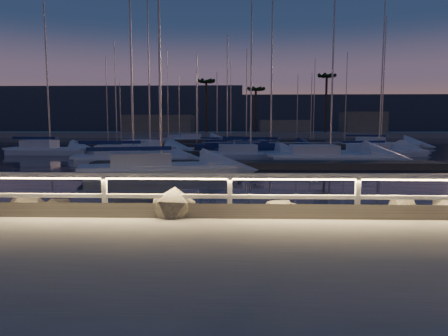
{
  "coord_description": "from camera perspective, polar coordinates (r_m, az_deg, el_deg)",
  "views": [
    {
      "loc": [
        -1.84,
        -9.31,
        2.23
      ],
      "look_at": [
        -2.26,
        4.0,
        0.73
      ],
      "focal_mm": 32.0,
      "sensor_mm": 36.0,
      "label": 1
    }
  ],
  "objects": [
    {
      "name": "palm_right",
      "position": [
        83.71,
        14.46,
        12.25
      ],
      "size": [
        3.0,
        3.0,
        12.2
      ],
      "color": "brown",
      "rests_on": "ground"
    },
    {
      "name": "distant_hills",
      "position": [
        144.46,
        -6.3,
        7.37
      ],
      "size": [
        230.0,
        37.5,
        18.0
      ],
      "color": "#343E50",
      "rests_on": "ground"
    },
    {
      "name": "sailboat_d",
      "position": [
        30.25,
        14.45,
        1.7
      ],
      "size": [
        9.4,
        3.0,
        15.78
      ],
      "rotation": [
        0.0,
        0.0,
        0.01
      ],
      "color": "white",
      "rests_on": "ground"
    },
    {
      "name": "sailboat_k",
      "position": [
        43.51,
        0.22,
        3.21
      ],
      "size": [
        7.37,
        4.61,
        12.16
      ],
      "rotation": [
        0.0,
        0.0,
        -0.4
      ],
      "color": "navy",
      "rests_on": "ground"
    },
    {
      "name": "sailboat_e",
      "position": [
        39.63,
        -23.8,
        2.46
      ],
      "size": [
        8.03,
        2.85,
        13.53
      ],
      "rotation": [
        0.0,
        0.0,
        -0.06
      ],
      "color": "white",
      "rests_on": "ground"
    },
    {
      "name": "sailboat_j",
      "position": [
        46.7,
        2.99,
        3.42
      ],
      "size": [
        6.78,
        4.43,
        11.31
      ],
      "rotation": [
        0.0,
        0.0,
        -0.43
      ],
      "color": "white",
      "rests_on": "ground"
    },
    {
      "name": "sailboat_l",
      "position": [
        50.53,
        21.22,
        3.27
      ],
      "size": [
        9.16,
        5.77,
        15.08
      ],
      "rotation": [
        0.0,
        0.0,
        -0.4
      ],
      "color": "white",
      "rests_on": "ground"
    },
    {
      "name": "sailboat_f",
      "position": [
        38.32,
        -10.76,
        2.76
      ],
      "size": [
        8.46,
        5.35,
        14.05
      ],
      "rotation": [
        0.0,
        0.0,
        -0.41
      ],
      "color": "white",
      "rests_on": "ground"
    },
    {
      "name": "palm_center",
      "position": [
        82.66,
        4.57,
        10.94
      ],
      "size": [
        3.0,
        3.0,
        9.7
      ],
      "color": "brown",
      "rests_on": "ground"
    },
    {
      "name": "harbor_water",
      "position": [
        40.7,
        4.41,
        1.9
      ],
      "size": [
        400.0,
        440.0,
        0.6
      ],
      "color": "black",
      "rests_on": "ground"
    },
    {
      "name": "palm_left",
      "position": [
        81.93,
        -2.55,
        11.95
      ],
      "size": [
        3.0,
        3.0,
        11.2
      ],
      "color": "brown",
      "rests_on": "ground"
    },
    {
      "name": "floating_docks",
      "position": [
        41.94,
        4.34,
        2.8
      ],
      "size": [
        22.0,
        36.0,
        0.4
      ],
      "color": "#544C46",
      "rests_on": "ground"
    },
    {
      "name": "sailboat_c",
      "position": [
        32.01,
        3.42,
        2.11
      ],
      "size": [
        8.32,
        3.49,
        13.71
      ],
      "rotation": [
        0.0,
        0.0,
        0.14
      ],
      "color": "white",
      "rests_on": "ground"
    },
    {
      "name": "sailboat_h",
      "position": [
        36.37,
        20.94,
        2.19
      ],
      "size": [
        8.62,
        4.65,
        14.06
      ],
      "rotation": [
        0.0,
        0.0,
        0.29
      ],
      "color": "white",
      "rests_on": "ground"
    },
    {
      "name": "far_shore",
      "position": [
        83.4,
        3.02,
        5.08
      ],
      "size": [
        160.0,
        14.0,
        5.2
      ],
      "color": "#ACA69B",
      "rests_on": "ground"
    },
    {
      "name": "sailboat_g",
      "position": [
        34.91,
        6.27,
        2.51
      ],
      "size": [
        9.78,
        4.77,
        16.0
      ],
      "rotation": [
        0.0,
        0.0,
        0.22
      ],
      "color": "navy",
      "rests_on": "ground"
    },
    {
      "name": "sailboat_m",
      "position": [
        64.11,
        -6.51,
        4.2
      ],
      "size": [
        6.17,
        3.2,
        10.18
      ],
      "rotation": [
        0.0,
        0.0,
        0.26
      ],
      "color": "white",
      "rests_on": "ground"
    },
    {
      "name": "sailboat_n",
      "position": [
        61.86,
        -3.97,
        4.19
      ],
      "size": [
        8.19,
        4.37,
        13.46
      ],
      "rotation": [
        0.0,
        0.0,
        0.28
      ],
      "color": "white",
      "rests_on": "ground"
    },
    {
      "name": "guard_rail",
      "position": [
        9.59,
        12.46,
        -2.45
      ],
      "size": [
        44.11,
        0.12,
        1.06
      ],
      "color": "silver",
      "rests_on": "ground"
    },
    {
      "name": "sailboat_a",
      "position": [
        28.38,
        -13.24,
        1.5
      ],
      "size": [
        8.31,
        3.73,
        13.76
      ],
      "rotation": [
        0.0,
        0.0,
        0.17
      ],
      "color": "white",
      "rests_on": "ground"
    },
    {
      "name": "ground",
      "position": [
        9.75,
        12.75,
        -6.95
      ],
      "size": [
        400.0,
        400.0,
        0.0
      ],
      "primitive_type": "plane",
      "color": "#ACA69B",
      "rests_on": "ground"
    },
    {
      "name": "sailboat_b",
      "position": [
        21.81,
        -9.55,
        0.11
      ],
      "size": [
        8.81,
        4.69,
        14.47
      ],
      "rotation": [
        0.0,
        0.0,
        0.28
      ],
      "color": "white",
      "rests_on": "ground"
    }
  ]
}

